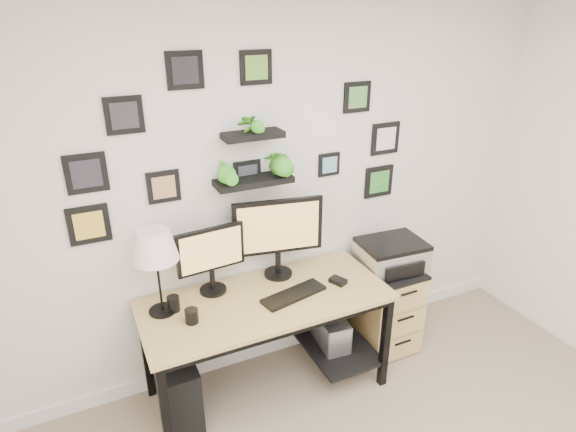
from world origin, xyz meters
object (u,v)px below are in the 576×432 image
desk (269,310)px  table_lamp (155,248)px  mug (192,316)px  pc_tower_grey (328,338)px  monitor_left (211,255)px  pc_tower_black (178,387)px  printer (392,255)px  file_cabinet (384,306)px  monitor_right (278,232)px

desk → table_lamp: table_lamp is taller
mug → pc_tower_grey: 1.18m
monitor_left → pc_tower_black: bearing=-149.4°
table_lamp → mug: (0.13, -0.18, -0.40)m
table_lamp → pc_tower_black: 0.96m
pc_tower_grey → table_lamp: bearing=177.0°
pc_tower_black → desk: bearing=1.1°
mug → printer: 1.55m
pc_tower_grey → file_cabinet: 0.52m
monitor_right → table_lamp: 0.83m
pc_tower_grey → printer: 0.78m
mug → printer: bearing=5.1°
pc_tower_grey → printer: size_ratio=0.88×
pc_tower_grey → file_cabinet: bearing=2.0°
monitor_left → printer: monitor_left is taller
pc_tower_grey → desk: bearing=-175.3°
monitor_right → pc_tower_black: bearing=-165.8°
table_lamp → pc_tower_grey: size_ratio=1.27×
monitor_right → pc_tower_black: (-0.80, -0.20, -0.85)m
table_lamp → pc_tower_grey: (1.15, -0.06, -0.98)m
desk → pc_tower_black: (-0.65, -0.01, -0.39)m
monitor_right → pc_tower_grey: bearing=-24.0°
table_lamp → pc_tower_grey: 1.52m
monitor_left → mug: size_ratio=5.16×
desk → table_lamp: 0.88m
desk → monitor_right: 0.52m
monitor_right → pc_tower_grey: (0.33, -0.15, -0.88)m
desk → pc_tower_grey: size_ratio=3.69×
pc_tower_black → table_lamp: bearing=98.7°
mug → pc_tower_grey: (1.02, 0.12, -0.59)m
desk → file_cabinet: size_ratio=2.39×
file_cabinet → printer: printer is taller
monitor_left → table_lamp: table_lamp is taller
monitor_left → monitor_right: monitor_right is taller
monitor_left → table_lamp: size_ratio=0.84×
mug → file_cabinet: size_ratio=0.13×
mug → desk: bearing=8.9°
monitor_left → monitor_right: bearing=0.7°
desk → pc_tower_black: desk is taller
desk → printer: size_ratio=3.25×
pc_tower_black → pc_tower_grey: 1.14m
monitor_right → printer: (0.86, -0.13, -0.31)m
file_cabinet → pc_tower_grey: bearing=-178.0°
mug → pc_tower_black: 0.58m
monitor_left → pc_tower_grey: 1.15m
pc_tower_black → pc_tower_grey: pc_tower_black is taller
mug → monitor_left: bearing=51.1°
mug → printer: size_ratio=0.18×
desk → mug: size_ratio=17.98×
pc_tower_black → pc_tower_grey: size_ratio=1.08×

